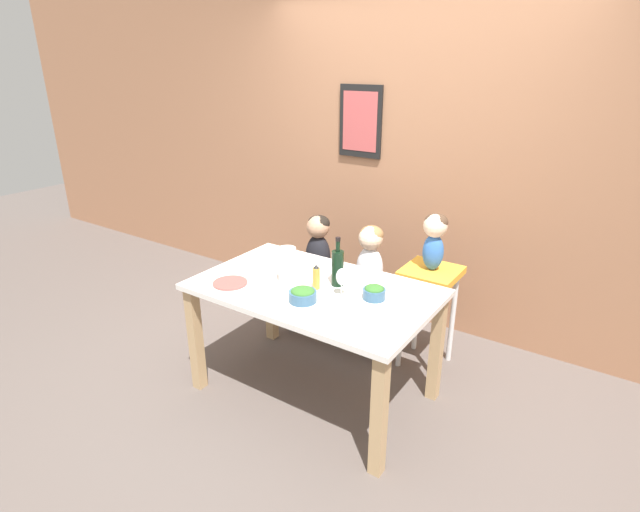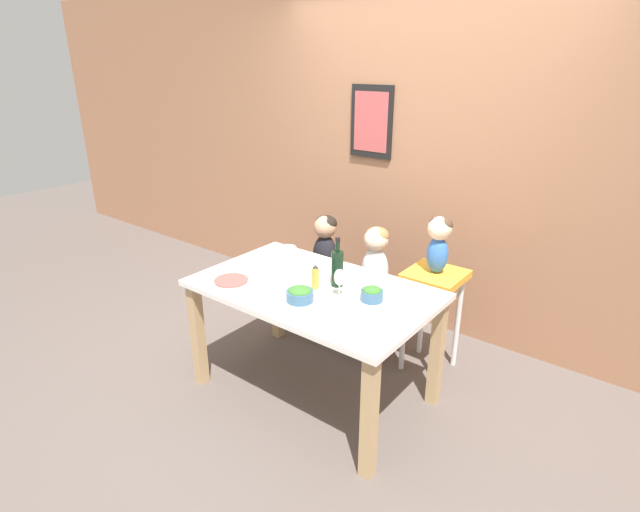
# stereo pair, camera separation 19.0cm
# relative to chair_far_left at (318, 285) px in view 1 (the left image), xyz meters

# --- Properties ---
(ground_plane) EXTENTS (14.00, 14.00, 0.00)m
(ground_plane) POSITION_rel_chair_far_left_xyz_m (0.46, -0.72, -0.38)
(ground_plane) COLOR #564C47
(wall_back) EXTENTS (10.00, 0.09, 2.70)m
(wall_back) POSITION_rel_chair_far_left_xyz_m (0.46, 0.61, 0.97)
(wall_back) COLOR #9E6B4C
(wall_back) RESTS_ON ground_plane
(dining_table) EXTENTS (1.45, 0.89, 0.76)m
(dining_table) POSITION_rel_chair_far_left_xyz_m (0.46, -0.72, 0.28)
(dining_table) COLOR white
(dining_table) RESTS_ON ground_plane
(chair_far_left) EXTENTS (0.43, 0.43, 0.44)m
(chair_far_left) POSITION_rel_chair_far_left_xyz_m (0.00, 0.00, 0.00)
(chair_far_left) COLOR silver
(chair_far_left) RESTS_ON ground_plane
(chair_far_center) EXTENTS (0.43, 0.43, 0.44)m
(chair_far_center) POSITION_rel_chair_far_left_xyz_m (0.45, 0.00, 0.00)
(chair_far_center) COLOR silver
(chair_far_center) RESTS_ON ground_plane
(chair_right_highchair) EXTENTS (0.36, 0.37, 0.73)m
(chair_right_highchair) POSITION_rel_chair_far_left_xyz_m (0.92, 0.00, 0.20)
(chair_right_highchair) COLOR silver
(chair_right_highchair) RESTS_ON ground_plane
(person_child_left) EXTENTS (0.20, 0.18, 0.51)m
(person_child_left) POSITION_rel_chair_far_left_xyz_m (-0.00, 0.00, 0.35)
(person_child_left) COLOR black
(person_child_left) RESTS_ON chair_far_left
(person_child_center) EXTENTS (0.20, 0.18, 0.51)m
(person_child_center) POSITION_rel_chair_far_left_xyz_m (0.45, 0.00, 0.35)
(person_child_center) COLOR silver
(person_child_center) RESTS_ON chair_far_center
(person_baby_right) EXTENTS (0.16, 0.16, 0.39)m
(person_baby_right) POSITION_rel_chair_far_left_xyz_m (0.92, 0.00, 0.60)
(person_baby_right) COLOR #3366B2
(person_baby_right) RESTS_ON chair_right_highchair
(wine_bottle) EXTENTS (0.07, 0.07, 0.31)m
(wine_bottle) POSITION_rel_chair_far_left_xyz_m (0.56, -0.62, 0.50)
(wine_bottle) COLOR black
(wine_bottle) RESTS_ON dining_table
(paper_towel_roll) EXTENTS (0.11, 0.11, 0.23)m
(paper_towel_roll) POSITION_rel_chair_far_left_xyz_m (0.29, -0.76, 0.50)
(paper_towel_roll) COLOR white
(paper_towel_roll) RESTS_ON dining_table
(wine_glass_near) EXTENTS (0.06, 0.06, 0.17)m
(wine_glass_near) POSITION_rel_chair_far_left_xyz_m (0.66, -0.73, 0.50)
(wine_glass_near) COLOR white
(wine_glass_near) RESTS_ON dining_table
(salad_bowl_large) EXTENTS (0.16, 0.16, 0.08)m
(salad_bowl_large) POSITION_rel_chair_far_left_xyz_m (0.52, -0.91, 0.43)
(salad_bowl_large) COLOR #335675
(salad_bowl_large) RESTS_ON dining_table
(salad_bowl_small) EXTENTS (0.13, 0.13, 0.08)m
(salad_bowl_small) POSITION_rel_chair_far_left_xyz_m (0.84, -0.65, 0.43)
(salad_bowl_small) COLOR #335675
(salad_bowl_small) RESTS_ON dining_table
(dinner_plate_front_left) EXTENTS (0.21, 0.21, 0.01)m
(dinner_plate_front_left) POSITION_rel_chair_far_left_xyz_m (0.01, -0.97, 0.39)
(dinner_plate_front_left) COLOR #D14C47
(dinner_plate_front_left) RESTS_ON dining_table
(dinner_plate_back_left) EXTENTS (0.21, 0.21, 0.01)m
(dinner_plate_back_left) POSITION_rel_chair_far_left_xyz_m (0.05, -0.45, 0.39)
(dinner_plate_back_left) COLOR silver
(dinner_plate_back_left) RESTS_ON dining_table
(condiment_bottle_hot_sauce) EXTENTS (0.04, 0.04, 0.16)m
(condiment_bottle_hot_sauce) POSITION_rel_chair_far_left_xyz_m (0.48, -0.73, 0.46)
(condiment_bottle_hot_sauce) COLOR #BC8E33
(condiment_bottle_hot_sauce) RESTS_ON dining_table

